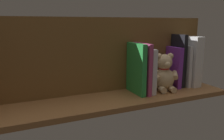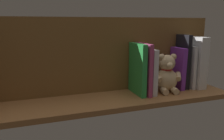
# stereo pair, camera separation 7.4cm
# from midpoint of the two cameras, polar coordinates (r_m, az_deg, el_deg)

# --- Properties ---
(ground_plane) EXTENTS (1.10, 0.25, 0.02)m
(ground_plane) POSITION_cam_midpoint_polar(r_m,az_deg,el_deg) (0.98, 2.18, -7.68)
(ground_plane) COLOR brown
(shelf_back_panel) EXTENTS (1.10, 0.02, 0.34)m
(shelf_back_panel) POSITION_cam_midpoint_polar(r_m,az_deg,el_deg) (1.03, 0.22, 3.77)
(shelf_back_panel) COLOR brown
(shelf_back_panel) RESTS_ON ground_plane
(dictionary_thick_white) EXTENTS (0.05, 0.13, 0.25)m
(dictionary_thick_white) POSITION_cam_midpoint_polar(r_m,az_deg,el_deg) (1.20, 22.28, 1.84)
(dictionary_thick_white) COLOR white
(dictionary_thick_white) RESTS_ON ground_plane
(book_0) EXTENTS (0.02, 0.11, 0.21)m
(book_0) POSITION_cam_midpoint_polar(r_m,az_deg,el_deg) (1.19, 20.50, 0.76)
(book_0) COLOR silver
(book_0) RESTS_ON ground_plane
(book_1) EXTENTS (0.02, 0.10, 0.26)m
(book_1) POSITION_cam_midpoint_polar(r_m,az_deg,el_deg) (1.17, 19.35, 2.05)
(book_1) COLOR black
(book_1) RESTS_ON ground_plane
(book_2) EXTENTS (0.03, 0.11, 0.20)m
(book_2) POSITION_cam_midpoint_polar(r_m,az_deg,el_deg) (1.15, 18.21, 0.44)
(book_2) COLOR purple
(book_2) RESTS_ON ground_plane
(teddy_bear) EXTENTS (0.14, 0.13, 0.18)m
(teddy_bear) POSITION_cam_midpoint_polar(r_m,az_deg,el_deg) (1.09, 15.74, -1.26)
(teddy_bear) COLOR #D1B284
(teddy_bear) RESTS_ON ground_plane
(book_3) EXTENTS (0.02, 0.14, 0.21)m
(book_3) POSITION_cam_midpoint_polar(r_m,az_deg,el_deg) (1.05, 11.28, -0.22)
(book_3) COLOR silver
(book_3) RESTS_ON ground_plane
(book_4) EXTENTS (0.02, 0.15, 0.23)m
(book_4) POSITION_cam_midpoint_polar(r_m,az_deg,el_deg) (1.03, 10.06, 0.31)
(book_4) COLOR #B23F72
(book_4) RESTS_ON ground_plane
(book_5) EXTENTS (0.02, 0.15, 0.23)m
(book_5) POSITION_cam_midpoint_polar(r_m,az_deg,el_deg) (1.01, 8.59, 0.23)
(book_5) COLOR green
(book_5) RESTS_ON ground_plane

